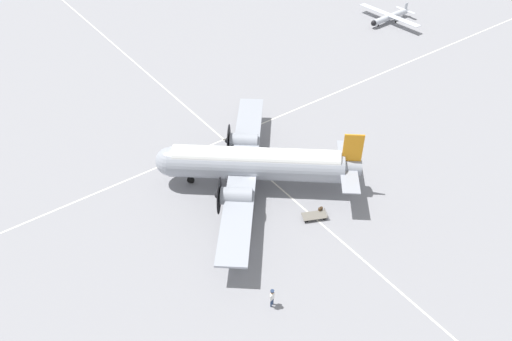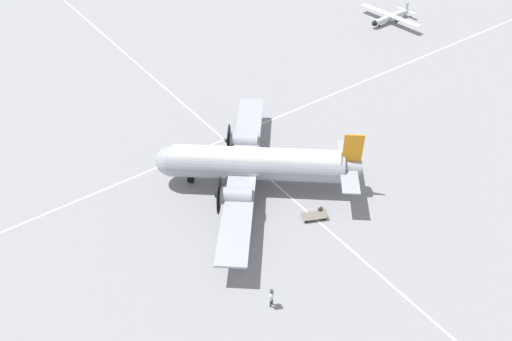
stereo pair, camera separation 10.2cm
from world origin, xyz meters
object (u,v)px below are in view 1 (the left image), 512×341
(crew_foreground, at_px, (272,296))
(baggage_cart, at_px, (315,216))
(traffic_cone, at_px, (247,227))
(light_aircraft_taxiing, at_px, (389,17))
(suitcase_near_door, at_px, (320,210))
(airliner_main, at_px, (251,163))

(crew_foreground, distance_m, baggage_cart, 9.78)
(traffic_cone, bearing_deg, light_aircraft_taxiing, 27.79)
(suitcase_near_door, distance_m, baggage_cart, 0.86)
(crew_foreground, xyz_separation_m, light_aircraft_taxiing, (44.79, 29.37, -0.23))
(traffic_cone, bearing_deg, airliner_main, 50.28)
(baggage_cart, distance_m, traffic_cone, 5.99)
(baggage_cart, relative_size, light_aircraft_taxiing, 0.22)
(airliner_main, height_order, crew_foreground, airliner_main)
(light_aircraft_taxiing, distance_m, traffic_cone, 47.29)
(suitcase_near_door, relative_size, baggage_cart, 0.27)
(airliner_main, distance_m, suitcase_near_door, 7.45)
(airliner_main, relative_size, suitcase_near_door, 30.55)
(light_aircraft_taxiing, bearing_deg, traffic_cone, 25.29)
(crew_foreground, height_order, traffic_cone, crew_foreground)
(light_aircraft_taxiing, height_order, traffic_cone, light_aircraft_taxiing)
(crew_foreground, relative_size, traffic_cone, 3.30)
(crew_foreground, height_order, light_aircraft_taxiing, light_aircraft_taxiing)
(crew_foreground, relative_size, suitcase_near_door, 2.72)
(airliner_main, height_order, baggage_cart, airliner_main)
(airliner_main, height_order, traffic_cone, airliner_main)
(traffic_cone, bearing_deg, suitcase_near_door, -19.48)
(light_aircraft_taxiing, relative_size, traffic_cone, 20.70)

